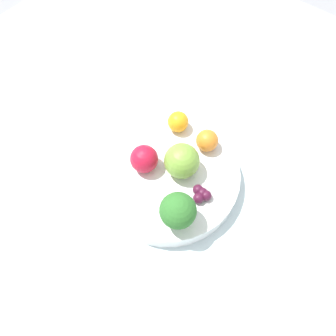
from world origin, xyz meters
The scene contains 9 objects.
ground_plane centered at (0.00, 0.00, 0.00)m, with size 6.00×6.00×0.00m, color gray.
table_surface centered at (0.00, 0.00, 0.01)m, with size 1.20×1.20×0.02m.
bowl centered at (0.00, 0.00, 0.04)m, with size 0.24×0.24×0.03m.
broccoli centered at (-0.07, 0.06, 0.09)m, with size 0.05×0.05×0.07m.
apple_red centered at (-0.02, -0.02, 0.08)m, with size 0.06×0.06×0.06m.
apple_green centered at (0.04, 0.02, 0.08)m, with size 0.05×0.05×0.05m.
orange_front centered at (0.04, -0.08, 0.07)m, with size 0.04×0.04×0.04m.
orange_back centered at (-0.02, -0.08, 0.07)m, with size 0.04×0.04×0.04m.
grape_cluster centered at (-0.07, 0.00, 0.06)m, with size 0.03×0.03×0.02m.
Camera 1 is at (-0.17, 0.20, 0.53)m, focal length 35.00 mm.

